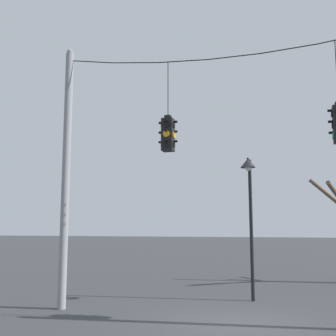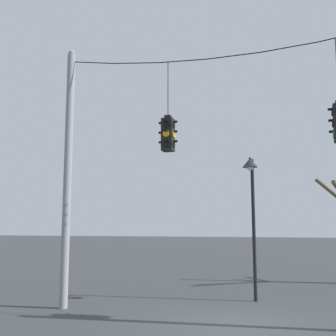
# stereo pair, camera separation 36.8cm
# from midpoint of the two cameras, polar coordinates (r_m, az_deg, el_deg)

# --- Properties ---
(ground_plane) EXTENTS (200.00, 200.00, 0.00)m
(ground_plane) POSITION_cam_midpoint_polar(r_m,az_deg,el_deg) (11.75, 10.26, -20.10)
(ground_plane) COLOR #383A3D
(utility_pole_left) EXTENTS (0.26, 0.26, 8.38)m
(utility_pole_left) POSITION_cam_midpoint_polar(r_m,az_deg,el_deg) (13.88, -12.70, -0.82)
(utility_pole_left) COLOR gray
(utility_pole_left) RESTS_ON ground_plane
(span_wire) EXTENTS (10.86, 0.03, 0.54)m
(span_wire) POSITION_cam_midpoint_polar(r_m,az_deg,el_deg) (12.98, 9.67, 15.46)
(span_wire) COLOR black
(traffic_light_near_right_pole) EXTENTS (0.58, 0.58, 2.79)m
(traffic_light_near_right_pole) POSITION_cam_midpoint_polar(r_m,az_deg,el_deg) (12.67, 0.84, 4.63)
(traffic_light_near_right_pole) COLOR black
(street_lamp) EXTENTS (0.52, 0.89, 4.87)m
(street_lamp) POSITION_cam_midpoint_polar(r_m,az_deg,el_deg) (14.76, 11.96, -3.04)
(street_lamp) COLOR black
(street_lamp) RESTS_ON ground_plane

